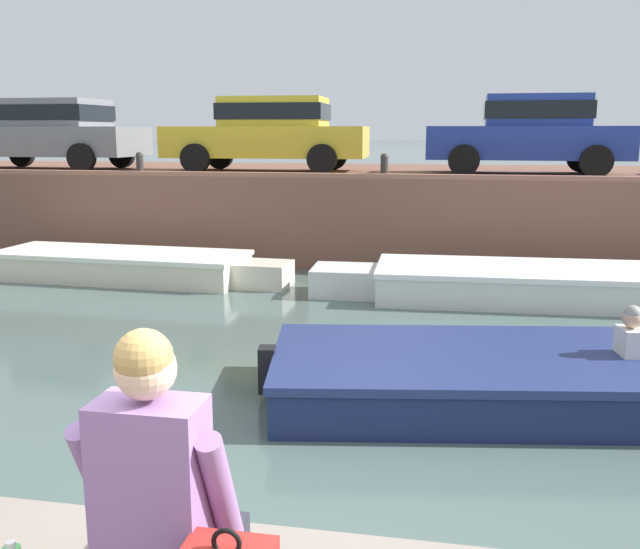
{
  "coord_description": "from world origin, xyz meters",
  "views": [
    {
      "loc": [
        0.81,
        -2.56,
        2.57
      ],
      "look_at": [
        -0.37,
        3.65,
        1.3
      ],
      "focal_mm": 40.0,
      "sensor_mm": 36.0,
      "label": 1
    }
  ],
  "objects_px": {
    "boat_moored_west_cream": "(132,266)",
    "car_centre_blue": "(530,131)",
    "mooring_bollard_mid": "(384,165)",
    "person_seated_right": "(158,494)",
    "car_left_inner_yellow": "(270,131)",
    "car_leftmost_grey": "(50,131)",
    "boat_moored_central_white": "(536,284)",
    "motorboat_passing": "(572,378)",
    "mooring_bollard_west": "(140,163)"
  },
  "relations": [
    {
      "from": "boat_moored_west_cream",
      "to": "car_centre_blue",
      "type": "relative_size",
      "value": 1.38
    },
    {
      "from": "car_centre_blue",
      "to": "person_seated_right",
      "type": "height_order",
      "value": "car_centre_blue"
    },
    {
      "from": "car_leftmost_grey",
      "to": "mooring_bollard_mid",
      "type": "bearing_deg",
      "value": -12.07
    },
    {
      "from": "car_centre_blue",
      "to": "person_seated_right",
      "type": "distance_m",
      "value": 13.09
    },
    {
      "from": "boat_moored_west_cream",
      "to": "car_left_inner_yellow",
      "type": "xyz_separation_m",
      "value": [
        1.63,
        3.43,
        2.33
      ]
    },
    {
      "from": "boat_moored_west_cream",
      "to": "mooring_bollard_mid",
      "type": "bearing_deg",
      "value": 22.88
    },
    {
      "from": "boat_moored_central_white",
      "to": "car_leftmost_grey",
      "type": "distance_m",
      "value": 11.17
    },
    {
      "from": "motorboat_passing",
      "to": "mooring_bollard_mid",
      "type": "distance_m",
      "value": 7.07
    },
    {
      "from": "car_left_inner_yellow",
      "to": "person_seated_right",
      "type": "bearing_deg",
      "value": -77.0
    },
    {
      "from": "motorboat_passing",
      "to": "car_centre_blue",
      "type": "bearing_deg",
      "value": 88.31
    },
    {
      "from": "car_centre_blue",
      "to": "motorboat_passing",
      "type": "bearing_deg",
      "value": -91.69
    },
    {
      "from": "boat_moored_west_cream",
      "to": "car_centre_blue",
      "type": "distance_m",
      "value": 8.09
    },
    {
      "from": "boat_moored_central_white",
      "to": "car_leftmost_grey",
      "type": "relative_size",
      "value": 1.53
    },
    {
      "from": "car_left_inner_yellow",
      "to": "mooring_bollard_mid",
      "type": "bearing_deg",
      "value": -32.39
    },
    {
      "from": "motorboat_passing",
      "to": "car_left_inner_yellow",
      "type": "bearing_deg",
      "value": 122.23
    },
    {
      "from": "mooring_bollard_west",
      "to": "mooring_bollard_mid",
      "type": "height_order",
      "value": "same"
    },
    {
      "from": "boat_moored_west_cream",
      "to": "car_left_inner_yellow",
      "type": "bearing_deg",
      "value": 64.56
    },
    {
      "from": "motorboat_passing",
      "to": "car_leftmost_grey",
      "type": "distance_m",
      "value": 13.17
    },
    {
      "from": "car_left_inner_yellow",
      "to": "car_centre_blue",
      "type": "xyz_separation_m",
      "value": [
        5.31,
        -0.0,
        -0.0
      ]
    },
    {
      "from": "person_seated_right",
      "to": "car_centre_blue",
      "type": "bearing_deg",
      "value": 79.6
    },
    {
      "from": "mooring_bollard_west",
      "to": "car_leftmost_grey",
      "type": "bearing_deg",
      "value": 150.22
    },
    {
      "from": "motorboat_passing",
      "to": "car_leftmost_grey",
      "type": "relative_size",
      "value": 1.51
    },
    {
      "from": "mooring_bollard_west",
      "to": "mooring_bollard_mid",
      "type": "bearing_deg",
      "value": 0.0
    },
    {
      "from": "boat_moored_central_white",
      "to": "motorboat_passing",
      "type": "xyz_separation_m",
      "value": [
        -0.1,
        -4.32,
        -0.01
      ]
    },
    {
      "from": "car_leftmost_grey",
      "to": "car_centre_blue",
      "type": "height_order",
      "value": "same"
    },
    {
      "from": "mooring_bollard_mid",
      "to": "person_seated_right",
      "type": "bearing_deg",
      "value": -88.14
    },
    {
      "from": "car_leftmost_grey",
      "to": "car_centre_blue",
      "type": "xyz_separation_m",
      "value": [
        10.4,
        -0.0,
        -0.0
      ]
    },
    {
      "from": "car_left_inner_yellow",
      "to": "mooring_bollard_mid",
      "type": "height_order",
      "value": "car_left_inner_yellow"
    },
    {
      "from": "car_leftmost_grey",
      "to": "mooring_bollard_west",
      "type": "bearing_deg",
      "value": -29.78
    },
    {
      "from": "motorboat_passing",
      "to": "boat_moored_west_cream",
      "type": "bearing_deg",
      "value": 145.47
    },
    {
      "from": "mooring_bollard_west",
      "to": "person_seated_right",
      "type": "relative_size",
      "value": 0.46
    },
    {
      "from": "car_centre_blue",
      "to": "person_seated_right",
      "type": "relative_size",
      "value": 4.02
    },
    {
      "from": "boat_moored_west_cream",
      "to": "car_left_inner_yellow",
      "type": "relative_size",
      "value": 1.25
    },
    {
      "from": "mooring_bollard_west",
      "to": "boat_moored_central_white",
      "type": "bearing_deg",
      "value": -15.72
    },
    {
      "from": "person_seated_right",
      "to": "boat_moored_west_cream",
      "type": "bearing_deg",
      "value": 116.06
    },
    {
      "from": "car_leftmost_grey",
      "to": "boat_moored_central_white",
      "type": "bearing_deg",
      "value": -19.94
    },
    {
      "from": "motorboat_passing",
      "to": "car_left_inner_yellow",
      "type": "height_order",
      "value": "car_left_inner_yellow"
    },
    {
      "from": "car_leftmost_grey",
      "to": "car_centre_blue",
      "type": "distance_m",
      "value": 10.4
    },
    {
      "from": "boat_moored_west_cream",
      "to": "person_seated_right",
      "type": "bearing_deg",
      "value": -63.94
    },
    {
      "from": "boat_moored_west_cream",
      "to": "person_seated_right",
      "type": "xyz_separation_m",
      "value": [
        4.59,
        -9.39,
        1.12
      ]
    },
    {
      "from": "car_left_inner_yellow",
      "to": "mooring_bollard_west",
      "type": "height_order",
      "value": "car_left_inner_yellow"
    },
    {
      "from": "boat_moored_central_white",
      "to": "mooring_bollard_mid",
      "type": "height_order",
      "value": "mooring_bollard_mid"
    },
    {
      "from": "boat_moored_west_cream",
      "to": "car_centre_blue",
      "type": "height_order",
      "value": "car_centre_blue"
    },
    {
      "from": "car_left_inner_yellow",
      "to": "mooring_bollard_mid",
      "type": "distance_m",
      "value": 3.13
    },
    {
      "from": "boat_moored_central_white",
      "to": "car_leftmost_grey",
      "type": "height_order",
      "value": "car_leftmost_grey"
    },
    {
      "from": "mooring_bollard_mid",
      "to": "mooring_bollard_west",
      "type": "bearing_deg",
      "value": 180.0
    },
    {
      "from": "car_left_inner_yellow",
      "to": "car_centre_blue",
      "type": "bearing_deg",
      "value": -0.04
    },
    {
      "from": "person_seated_right",
      "to": "motorboat_passing",
      "type": "bearing_deg",
      "value": 66.12
    },
    {
      "from": "boat_moored_central_white",
      "to": "car_centre_blue",
      "type": "bearing_deg",
      "value": 87.92
    },
    {
      "from": "boat_moored_central_white",
      "to": "person_seated_right",
      "type": "xyz_separation_m",
      "value": [
        -2.22,
        -9.09,
        1.11
      ]
    }
  ]
}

